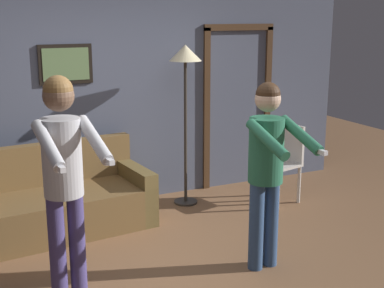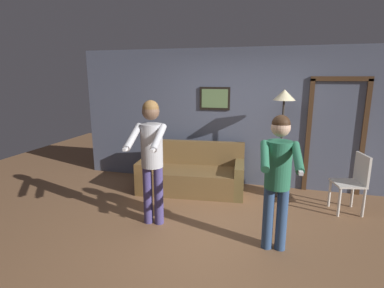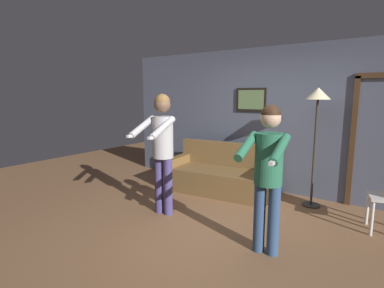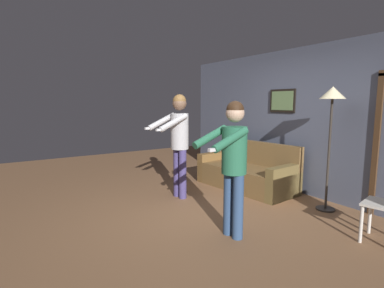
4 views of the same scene
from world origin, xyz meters
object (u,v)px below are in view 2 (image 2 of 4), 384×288
couch (192,176)px  dining_chair_distant (354,180)px  person_standing_left (151,151)px  torchiere_lamp (284,106)px  person_standing_right (278,172)px

couch → dining_chair_distant: size_ratio=2.12×
couch → person_standing_left: (-0.19, -1.41, 0.81)m
torchiere_lamp → dining_chair_distant: torchiere_lamp is taller
person_standing_right → dining_chair_distant: bearing=50.4°
person_standing_left → dining_chair_distant: (2.84, 1.18, -0.56)m
torchiere_lamp → dining_chair_distant: (1.09, -0.41, -1.06)m
couch → person_standing_left: size_ratio=1.11×
person_standing_left → person_standing_right: bearing=-7.7°
dining_chair_distant → person_standing_left: bearing=-157.5°
couch → torchiere_lamp: bearing=6.6°
torchiere_lamp → person_standing_right: 1.91m
person_standing_right → couch: bearing=132.2°
dining_chair_distant → person_standing_right: bearing=-129.6°
couch → dining_chair_distant: bearing=-5.1°
person_standing_right → person_standing_left: bearing=172.3°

